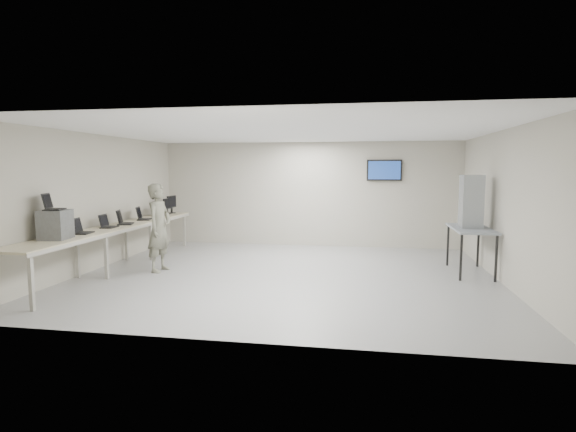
% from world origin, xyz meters
% --- Properties ---
extents(room, '(8.01, 7.01, 2.81)m').
position_xyz_m(room, '(0.03, 0.06, 1.41)').
color(room, '#999999').
rests_on(room, ground).
extents(workbench, '(0.76, 6.00, 0.90)m').
position_xyz_m(workbench, '(-3.59, 0.00, 0.83)').
color(workbench, '#C4B88C').
rests_on(workbench, ground).
extents(equipment_box, '(0.49, 0.54, 0.49)m').
position_xyz_m(equipment_box, '(-3.65, -1.80, 1.15)').
color(equipment_box, slate).
rests_on(equipment_box, workbench).
extents(laptop_on_box, '(0.39, 0.42, 0.28)m').
position_xyz_m(laptop_on_box, '(-3.71, -1.80, 1.47)').
color(laptop_on_box, black).
rests_on(laptop_on_box, equipment_box).
extents(laptop_0, '(0.35, 0.40, 0.28)m').
position_xyz_m(laptop_0, '(-3.65, -1.13, 0.97)').
color(laptop_0, black).
rests_on(laptop_0, workbench).
extents(laptop_1, '(0.31, 0.36, 0.27)m').
position_xyz_m(laptop_1, '(-3.64, -0.28, 0.97)').
color(laptop_1, black).
rests_on(laptop_1, workbench).
extents(laptop_2, '(0.43, 0.46, 0.31)m').
position_xyz_m(laptop_2, '(-3.61, 0.29, 0.98)').
color(laptop_2, black).
rests_on(laptop_2, workbench).
extents(laptop_3, '(0.41, 0.45, 0.30)m').
position_xyz_m(laptop_3, '(-3.62, 1.15, 0.98)').
color(laptop_3, black).
rests_on(laptop_3, workbench).
extents(laptop_4, '(0.39, 0.43, 0.29)m').
position_xyz_m(laptop_4, '(-3.63, 2.00, 0.97)').
color(laptop_4, black).
rests_on(laptop_4, workbench).
extents(monitor_near, '(0.19, 0.42, 0.41)m').
position_xyz_m(monitor_near, '(-3.60, 2.48, 1.15)').
color(monitor_near, black).
rests_on(monitor_near, workbench).
extents(monitor_far, '(0.21, 0.47, 0.47)m').
position_xyz_m(monitor_far, '(-3.60, 2.75, 1.18)').
color(monitor_far, black).
rests_on(monitor_far, workbench).
extents(soldier, '(0.49, 0.69, 1.79)m').
position_xyz_m(soldier, '(-2.60, -0.09, 0.90)').
color(soldier, '#59604E').
rests_on(soldier, ground).
extents(side_table, '(0.72, 1.54, 0.92)m').
position_xyz_m(side_table, '(3.60, 0.76, 0.85)').
color(side_table, gray).
rests_on(side_table, ground).
extents(storage_bins, '(0.40, 0.44, 1.04)m').
position_xyz_m(storage_bins, '(3.58, 0.76, 1.44)').
color(storage_bins, '#9BA2A7').
rests_on(storage_bins, side_table).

